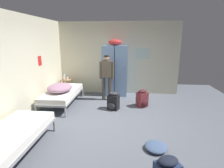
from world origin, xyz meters
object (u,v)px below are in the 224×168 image
object	(u,v)px
bed_left_rear	(62,94)
backpack_black	(113,101)
clothes_pile_denim	(156,147)
lotion_bottle	(68,78)
person_traveler	(107,73)
backpack_maroon	(142,99)
locker_bank	(115,70)
bedding_heap	(60,88)
shelf_unit	(67,85)
water_bottle	(64,77)
bed_left_front	(11,136)

from	to	relation	value
bed_left_rear	backpack_black	world-z (taller)	backpack_black
backpack_black	clothes_pile_denim	size ratio (longest dim) A/B	1.21
lotion_bottle	clothes_pile_denim	world-z (taller)	lotion_bottle
person_traveler	backpack_maroon	xyz separation A→B (m)	(1.19, -0.54, -0.69)
locker_bank	bedding_heap	distance (m)	2.14
shelf_unit	backpack_maroon	bearing A→B (deg)	-20.83
shelf_unit	bedding_heap	world-z (taller)	bedding_heap
shelf_unit	water_bottle	bearing A→B (deg)	165.96
lotion_bottle	backpack_black	distance (m)	2.32
backpack_maroon	clothes_pile_denim	xyz separation A→B (m)	(0.11, -2.27, -0.20)
water_bottle	clothes_pile_denim	bearing A→B (deg)	-48.23
shelf_unit	bedding_heap	xyz separation A→B (m)	(0.25, -1.30, 0.27)
bed_left_front	clothes_pile_denim	bearing A→B (deg)	8.62
locker_bank	lotion_bottle	size ratio (longest dim) A/B	12.90
person_traveler	locker_bank	bearing A→B (deg)	68.93
lotion_bottle	clothes_pile_denim	distance (m)	4.40
bed_left_front	bed_left_rear	size ratio (longest dim) A/B	1.00
person_traveler	backpack_maroon	world-z (taller)	person_traveler
lotion_bottle	clothes_pile_denim	size ratio (longest dim) A/B	0.35
clothes_pile_denim	bed_left_rear	bearing A→B (deg)	140.66
shelf_unit	lotion_bottle	bearing A→B (deg)	-29.74
bed_left_front	bedding_heap	distance (m)	2.45
person_traveler	backpack_black	size ratio (longest dim) A/B	2.85
locker_bank	bedding_heap	bearing A→B (deg)	-139.28
water_bottle	backpack_black	distance (m)	2.48
bed_left_front	backpack_maroon	distance (m)	3.70
water_bottle	backpack_maroon	xyz separation A→B (m)	(2.89, -1.09, -0.42)
bed_left_front	clothes_pile_denim	distance (m)	2.72
locker_bank	bed_left_rear	xyz separation A→B (m)	(-1.60, -1.22, -0.59)
bed_left_rear	bedding_heap	size ratio (longest dim) A/B	2.24
locker_bank	backpack_maroon	bearing A→B (deg)	-50.10
backpack_black	clothes_pile_denim	world-z (taller)	backpack_black
lotion_bottle	clothes_pile_denim	xyz separation A→B (m)	(2.85, -3.30, -0.58)
bed_left_front	clothes_pile_denim	size ratio (longest dim) A/B	4.17
bed_left_rear	water_bottle	world-z (taller)	water_bottle
locker_bank	backpack_black	xyz separation A→B (m)	(0.06, -1.46, -0.71)
bed_left_front	water_bottle	bearing A→B (deg)	95.01
backpack_maroon	backpack_black	xyz separation A→B (m)	(-0.89, -0.32, 0.00)
locker_bank	person_traveler	distance (m)	0.65
bedding_heap	person_traveler	bearing A→B (deg)	29.40
bed_left_rear	person_traveler	bearing A→B (deg)	24.22
bed_left_front	bed_left_rear	bearing A→B (deg)	90.00
bedding_heap	water_bottle	world-z (taller)	water_bottle
shelf_unit	backpack_black	world-z (taller)	shelf_unit
shelf_unit	bed_left_front	size ratio (longest dim) A/B	0.30
bed_left_front	water_bottle	world-z (taller)	water_bottle
bed_left_rear	clothes_pile_denim	xyz separation A→B (m)	(2.67, -2.19, -0.32)
water_bottle	clothes_pile_denim	distance (m)	4.55
bedding_heap	person_traveler	xyz separation A→B (m)	(1.37, 0.77, 0.33)
water_bottle	backpack_black	world-z (taller)	water_bottle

